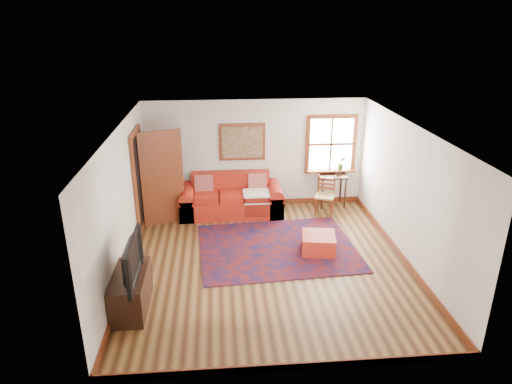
{
  "coord_description": "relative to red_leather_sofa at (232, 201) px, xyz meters",
  "views": [
    {
      "loc": [
        -0.84,
        -7.27,
        4.24
      ],
      "look_at": [
        -0.17,
        0.6,
        1.16
      ],
      "focal_mm": 32.0,
      "sensor_mm": 36.0,
      "label": 1
    }
  ],
  "objects": [
    {
      "name": "room_envelope",
      "position": [
        0.58,
        -2.29,
        1.35
      ],
      "size": [
        5.04,
        5.54,
        2.52
      ],
      "color": "silver",
      "rests_on": "ground"
    },
    {
      "name": "media_cabinet",
      "position": [
        -1.66,
        -3.51,
        0.0
      ],
      "size": [
        0.49,
        1.09,
        0.6
      ],
      "primitive_type": "cube",
      "color": "black",
      "rests_on": "ground"
    },
    {
      "name": "window",
      "position": [
        2.36,
        0.4,
        1.02
      ],
      "size": [
        1.18,
        0.2,
        1.38
      ],
      "color": "white",
      "rests_on": "ground"
    },
    {
      "name": "ground",
      "position": [
        0.58,
        -2.31,
        -0.3
      ],
      "size": [
        5.5,
        5.5,
        0.0
      ],
      "primitive_type": "plane",
      "color": "#402411",
      "rests_on": "ground"
    },
    {
      "name": "persian_rug",
      "position": [
        0.82,
        -1.77,
        -0.29
      ],
      "size": [
        3.14,
        2.59,
        0.02
      ],
      "primitive_type": "cube",
      "rotation": [
        0.0,
        0.0,
        0.07
      ],
      "color": "#5D110D",
      "rests_on": "ground"
    },
    {
      "name": "red_leather_sofa",
      "position": [
        0.0,
        0.0,
        0.0
      ],
      "size": [
        2.28,
        0.94,
        0.89
      ],
      "color": "#B02516",
      "rests_on": "ground"
    },
    {
      "name": "television",
      "position": [
        -1.64,
        -3.66,
        0.63
      ],
      "size": [
        0.15,
        1.13,
        0.65
      ],
      "primitive_type": "imported",
      "rotation": [
        0.0,
        0.0,
        1.57
      ],
      "color": "black",
      "rests_on": "media_cabinet"
    },
    {
      "name": "candle_hurricane",
      "position": [
        -1.61,
        -3.08,
        0.39
      ],
      "size": [
        0.12,
        0.12,
        0.18
      ],
      "color": "silver",
      "rests_on": "media_cabinet"
    },
    {
      "name": "doorway",
      "position": [
        -1.63,
        -0.52,
        0.77
      ],
      "size": [
        0.89,
        1.08,
        2.14
      ],
      "color": "black",
      "rests_on": "ground"
    },
    {
      "name": "ladder_back_chair",
      "position": [
        2.1,
        -0.22,
        0.18
      ],
      "size": [
        0.53,
        0.51,
        0.88
      ],
      "color": "tan",
      "rests_on": "ground"
    },
    {
      "name": "side_table",
      "position": [
        2.36,
        0.22,
        0.35
      ],
      "size": [
        0.64,
        0.48,
        0.77
      ],
      "color": "black",
      "rests_on": "ground"
    },
    {
      "name": "red_ottoman",
      "position": [
        1.58,
        -1.99,
        -0.12
      ],
      "size": [
        0.71,
        0.71,
        0.35
      ],
      "primitive_type": "cube",
      "rotation": [
        0.0,
        0.0,
        -0.16
      ],
      "color": "#B02516",
      "rests_on": "ground"
    },
    {
      "name": "framed_artwork",
      "position": [
        0.28,
        0.41,
        1.25
      ],
      "size": [
        1.05,
        0.07,
        0.85
      ],
      "color": "maroon",
      "rests_on": "ground"
    }
  ]
}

